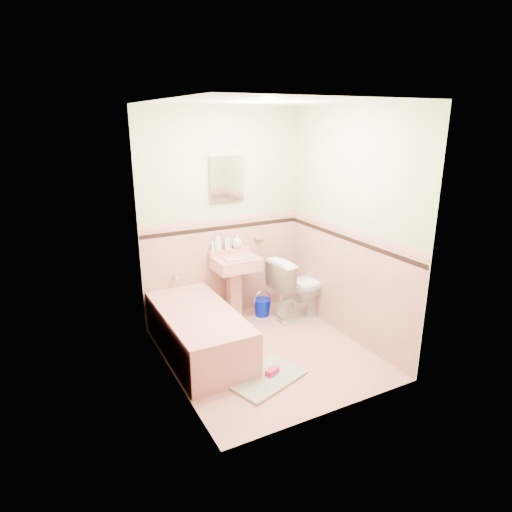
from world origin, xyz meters
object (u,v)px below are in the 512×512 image
bathtub (199,334)px  soap_bottle_mid (228,242)px  toilet (300,287)px  soap_bottle_left (218,242)px  sink (236,289)px  bucket (262,307)px  shoe (272,371)px  soap_bottle_right (237,241)px  medicine_cabinet (227,178)px

bathtub → soap_bottle_mid: size_ratio=8.35×
toilet → soap_bottle_left: bearing=58.1°
bathtub → sink: (0.68, 0.53, 0.18)m
toilet → bucket: (-0.40, 0.24, -0.28)m
toilet → shoe: size_ratio=5.42×
bathtub → soap_bottle_left: bearing=53.0°
soap_bottle_mid → shoe: bearing=-98.3°
sink → toilet: sink is taller
bucket → shoe: bearing=-114.5°
soap_bottle_right → bucket: (0.24, -0.20, -0.84)m
sink → medicine_cabinet: bearing=90.0°
soap_bottle_mid → shoe: (-0.21, -1.45, -0.90)m
bathtub → bucket: size_ratio=6.99×
bathtub → bucket: 1.15m
bathtub → sink: bearing=37.9°
soap_bottle_left → soap_bottle_mid: (0.13, 0.00, -0.02)m
soap_bottle_mid → bucket: soap_bottle_mid is taller
bucket → shoe: 1.38m
bathtub → medicine_cabinet: size_ratio=2.93×
medicine_cabinet → bucket: size_ratio=2.39×
soap_bottle_left → shoe: 1.72m
medicine_cabinet → soap_bottle_left: 0.74m
bathtub → toilet: size_ratio=1.92×
soap_bottle_left → toilet: size_ratio=0.28×
soap_bottle_right → soap_bottle_mid: bearing=180.0°
bathtub → shoe: (0.46, -0.74, -0.17)m
medicine_cabinet → shoe: medicine_cabinet is taller
sink → soap_bottle_left: size_ratio=3.74×
soap_bottle_mid → medicine_cabinet: bearing=68.7°
bathtub → shoe: 0.89m
soap_bottle_mid → shoe: soap_bottle_mid is taller
medicine_cabinet → soap_bottle_right: bearing=-16.0°
sink → bucket: (0.35, -0.02, -0.30)m
sink → soap_bottle_mid: soap_bottle_mid is taller
bucket → medicine_cabinet: bearing=146.3°
sink → toilet: 0.79m
sink → toilet: bearing=-19.2°
sink → soap_bottle_mid: size_ratio=4.51×
soap_bottle_left → soap_bottle_right: size_ratio=1.28×
sink → soap_bottle_mid: 0.58m
medicine_cabinet → soap_bottle_left: size_ratio=2.37×
soap_bottle_right → toilet: bearing=-34.4°
toilet → bucket: 0.54m
medicine_cabinet → soap_bottle_left: (-0.14, -0.03, -0.73)m
bucket → shoe: bucket is taller
shoe → medicine_cabinet: bearing=59.6°
bathtub → soap_bottle_mid: (0.67, 0.71, 0.73)m
soap_bottle_mid → soap_bottle_right: soap_bottle_mid is taller
bucket → soap_bottle_left: bearing=157.7°
medicine_cabinet → soap_bottle_right: size_ratio=3.02×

